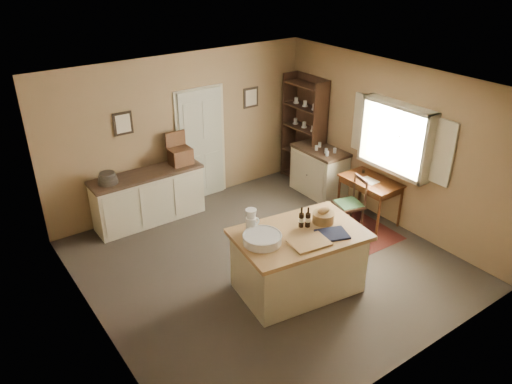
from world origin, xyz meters
The scene contains 16 objects.
ground centered at (0.00, 0.00, 0.00)m, with size 5.00×5.00×0.00m, color #4A4238.
wall_back centered at (0.00, 2.50, 1.35)m, with size 5.00×0.10×2.70m, color olive.
wall_front centered at (0.00, -2.50, 1.35)m, with size 5.00×0.10×2.70m, color olive.
wall_left centered at (-2.50, 0.00, 1.35)m, with size 0.10×5.00×2.70m, color olive.
wall_right centered at (2.50, 0.00, 1.35)m, with size 0.10×5.00×2.70m, color olive.
ceiling centered at (0.00, 0.00, 2.70)m, with size 5.00×5.00×0.00m, color silver.
door centered at (0.35, 2.47, 1.05)m, with size 0.97×0.06×2.11m, color #AAA892.
framed_prints centered at (0.20, 2.48, 1.72)m, with size 2.82×0.02×0.38m.
window centered at (2.42, -0.20, 1.55)m, with size 0.25×1.99×1.12m.
work_island centered at (-0.01, -0.72, 0.48)m, with size 1.84×1.33×1.20m.
sideboard centered at (-0.86, 2.20, 0.48)m, with size 1.89×0.54×1.18m.
rug centered at (1.75, 0.05, 0.00)m, with size 1.10×1.60×0.01m, color #4F1D15.
writing_desk centered at (2.20, 0.05, 0.67)m, with size 0.61×0.99×0.82m.
desk_chair centered at (1.70, 0.04, 0.45)m, with size 0.42×0.42×0.90m, color black, non-canonical shape.
right_cabinet centered at (2.20, 1.31, 0.46)m, with size 0.60×1.07×0.99m.
shelving_unit centered at (2.35, 1.93, 1.05)m, with size 0.36×0.94×2.10m.
Camera 1 is at (-3.72, -4.95, 4.38)m, focal length 35.00 mm.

